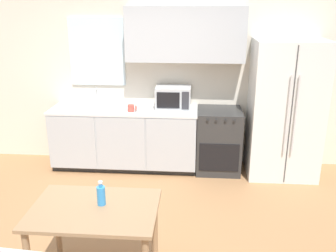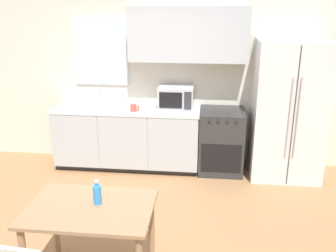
{
  "view_description": "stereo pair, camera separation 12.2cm",
  "coord_description": "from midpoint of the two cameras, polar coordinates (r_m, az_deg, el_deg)",
  "views": [
    {
      "loc": [
        0.7,
        -3.43,
        2.38
      ],
      "look_at": [
        0.4,
        0.49,
        1.05
      ],
      "focal_mm": 40.0,
      "sensor_mm": 36.0,
      "label": 1
    },
    {
      "loc": [
        0.83,
        -3.42,
        2.38
      ],
      "look_at": [
        0.4,
        0.49,
        1.05
      ],
      "focal_mm": 40.0,
      "sensor_mm": 36.0,
      "label": 2
    }
  ],
  "objects": [
    {
      "name": "drink_bottle",
      "position": [
        3.23,
        -11.24,
        -10.27
      ],
      "size": [
        0.07,
        0.07,
        0.22
      ],
      "color": "#338CD8",
      "rests_on": "dining_table"
    },
    {
      "name": "wall_back",
      "position": [
        5.51,
        -2.8,
        8.95
      ],
      "size": [
        12.0,
        0.38,
        2.7
      ],
      "color": "beige",
      "rests_on": "ground_plane"
    },
    {
      "name": "coffee_mug",
      "position": [
        5.24,
        -6.25,
        2.73
      ],
      "size": [
        0.13,
        0.09,
        0.1
      ],
      "color": "#BF4C3F",
      "rests_on": "kitchen_counter"
    },
    {
      "name": "kitchen_counter",
      "position": [
        5.54,
        -7.2,
        -1.81
      ],
      "size": [
        2.11,
        0.65,
        0.9
      ],
      "color": "#333333",
      "rests_on": "ground_plane"
    },
    {
      "name": "refrigerator",
      "position": [
        5.36,
        16.74,
        2.37
      ],
      "size": [
        0.94,
        0.76,
        1.89
      ],
      "color": "silver",
      "rests_on": "ground_plane"
    },
    {
      "name": "dining_table",
      "position": [
        3.3,
        -12.13,
        -13.86
      ],
      "size": [
        1.05,
        0.74,
        0.75
      ],
      "color": "#997551",
      "rests_on": "ground_plane"
    },
    {
      "name": "oven_range",
      "position": [
        5.44,
        7.04,
        -2.2
      ],
      "size": [
        0.63,
        0.64,
        0.91
      ],
      "color": "#2D2D2D",
      "rests_on": "ground_plane"
    },
    {
      "name": "ground_plane",
      "position": [
        4.24,
        -6.98,
        -15.63
      ],
      "size": [
        12.0,
        12.0,
        0.0
      ],
      "primitive_type": "plane",
      "color": "#9E7047"
    },
    {
      "name": "kitchen_sink",
      "position": [
        5.51,
        -11.69,
        2.87
      ],
      "size": [
        0.67,
        0.39,
        0.26
      ],
      "color": "#B7BABC",
      "rests_on": "kitchen_counter"
    },
    {
      "name": "microwave",
      "position": [
        5.37,
        0.15,
        4.4
      ],
      "size": [
        0.5,
        0.36,
        0.31
      ],
      "color": "#B7BABC",
      "rests_on": "kitchen_counter"
    }
  ]
}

